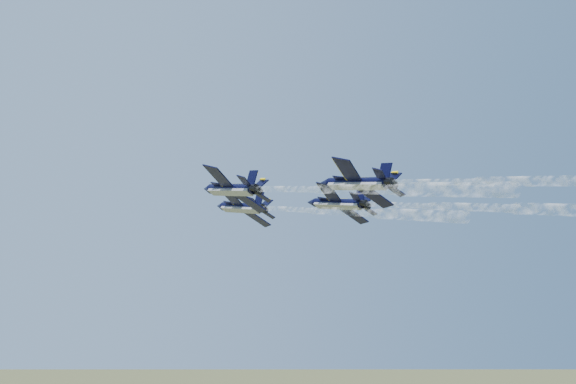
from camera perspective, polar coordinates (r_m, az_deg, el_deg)
name	(u,v)px	position (r m, az deg, el deg)	size (l,w,h in m)	color
jet_lead	(241,207)	(110.58, -4.24, -1.38)	(10.14, 15.52, 5.98)	black
jet_left	(231,189)	(94.19, -5.13, 0.23)	(10.14, 15.52, 5.98)	black
jet_right	(337,204)	(106.61, 4.39, -1.04)	(10.14, 15.52, 5.98)	black
jet_slot	(356,183)	(89.83, 6.09, 0.77)	(10.14, 15.52, 5.98)	black
smoke_trail_lead	(378,178)	(86.89, 8.04, 1.22)	(13.72, 39.47, 2.04)	white
smoke_trail_left	(397,147)	(70.76, 9.70, 3.96)	(13.72, 39.47, 2.04)	white
smoke_trail_right	(510,172)	(86.89, 19.15, 1.70)	(13.72, 39.47, 2.04)	white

